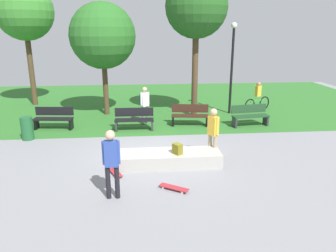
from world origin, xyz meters
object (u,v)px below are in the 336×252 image
object	(u,v)px
skateboard_spare	(174,188)
park_bench_by_oak	(134,119)
skater_watching	(213,130)
park_bench_far_left	(54,118)
park_bench_center_lawn	(190,115)
tree_slender_maple	(24,12)
tree_tall_oak	(103,36)
skater_performing_trick	(111,159)
concrete_ledge	(169,159)
cyclist_on_bicycle	(258,99)
park_bench_far_right	(250,115)
trash_bin	(27,128)
tree_broad_elm	(196,7)
lamp_post	(232,60)
pedestrian_with_backpack	(145,102)
skateboard_by_ledge	(115,172)
backpack_on_ledge	(177,149)

from	to	relation	value
skateboard_spare	park_bench_by_oak	size ratio (longest dim) A/B	0.49
skater_watching	park_bench_far_left	size ratio (longest dim) A/B	1.02
park_bench_center_lawn	tree_slender_maple	size ratio (longest dim) A/B	0.26
park_bench_far_left	tree_tall_oak	world-z (taller)	tree_tall_oak
skater_performing_trick	tree_slender_maple	size ratio (longest dim) A/B	0.28
concrete_ledge	cyclist_on_bicycle	world-z (taller)	cyclist_on_bicycle
tree_tall_oak	park_bench_far_right	bearing A→B (deg)	-21.84
park_bench_by_oak	tree_tall_oak	xyz separation A→B (m)	(-1.39, 2.72, 3.25)
concrete_ledge	park_bench_center_lawn	distance (m)	4.41
park_bench_by_oak	trash_bin	world-z (taller)	park_bench_by_oak
tree_broad_elm	lamp_post	size ratio (longest dim) A/B	1.47
park_bench_center_lawn	pedestrian_with_backpack	bearing A→B (deg)	167.14
park_bench_by_oak	park_bench_far_left	bearing A→B (deg)	172.42
skateboard_by_ledge	tree_slender_maple	size ratio (longest dim) A/B	0.13
lamp_post	trash_bin	xyz separation A→B (m)	(-8.73, -3.24, -2.19)
concrete_ledge	park_bench_by_oak	xyz separation A→B (m)	(-1.12, 3.76, 0.27)
skateboard_spare	cyclist_on_bicycle	xyz separation A→B (m)	(5.15, 8.10, 0.57)
park_bench_far_left	lamp_post	size ratio (longest dim) A/B	0.38
skateboard_by_ledge	trash_bin	distance (m)	4.88
concrete_ledge	park_bench_far_right	xyz separation A→B (m)	(3.86, 3.92, 0.27)
concrete_ledge	skateboard_spare	distance (m)	1.61
tree_slender_maple	lamp_post	size ratio (longest dim) A/B	1.48
park_bench_by_oak	park_bench_far_left	world-z (taller)	same
pedestrian_with_backpack	tree_tall_oak	bearing A→B (deg)	135.33
skater_performing_trick	tree_tall_oak	bearing A→B (deg)	96.42
backpack_on_ledge	park_bench_far_left	world-z (taller)	park_bench_far_left
skateboard_spare	trash_bin	world-z (taller)	trash_bin
concrete_ledge	tree_slender_maple	size ratio (longest dim) A/B	0.49
backpack_on_ledge	park_bench_far_left	xyz separation A→B (m)	(-4.72, 4.36, -0.11)
lamp_post	cyclist_on_bicycle	xyz separation A→B (m)	(1.55, 0.38, -2.00)
skateboard_spare	skater_performing_trick	bearing A→B (deg)	-169.86
park_bench_far_left	skater_watching	bearing A→B (deg)	-32.76
backpack_on_ledge	skateboard_spare	world-z (taller)	backpack_on_ledge
skater_watching	tree_broad_elm	size ratio (longest dim) A/B	0.26
backpack_on_ledge	skater_watching	world-z (taller)	skater_watching
concrete_ledge	backpack_on_ledge	world-z (taller)	backpack_on_ledge
park_bench_far_left	trash_bin	xyz separation A→B (m)	(-0.66, -1.32, -0.04)
park_bench_center_lawn	park_bench_far_left	world-z (taller)	same
tree_tall_oak	trash_bin	distance (m)	5.54
skateboard_spare	tree_broad_elm	distance (m)	9.01
lamp_post	tree_broad_elm	bearing A→B (deg)	-168.96
tree_broad_elm	cyclist_on_bicycle	distance (m)	5.55
concrete_ledge	cyclist_on_bicycle	xyz separation A→B (m)	(5.12, 6.51, 0.42)
park_bench_far_right	tree_broad_elm	xyz separation A→B (m)	(-2.14, 1.84, 4.47)
concrete_ledge	park_bench_far_right	size ratio (longest dim) A/B	1.91
park_bench_far_left	trash_bin	distance (m)	1.48
lamp_post	trash_bin	world-z (taller)	lamp_post
trash_bin	park_bench_far_right	bearing A→B (deg)	6.53
park_bench_by_oak	lamp_post	xyz separation A→B (m)	(4.70, 2.37, 2.15)
tree_broad_elm	backpack_on_ledge	bearing A→B (deg)	-104.13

